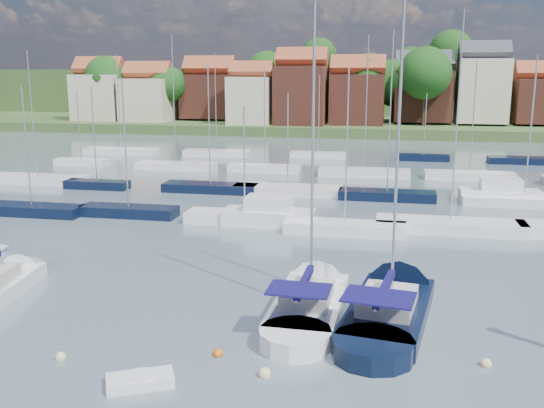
# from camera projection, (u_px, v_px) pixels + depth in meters

# --- Properties ---
(ground) EXTENTS (260.00, 260.00, 0.00)m
(ground) POSITION_uv_depth(u_px,v_px,m) (355.00, 182.00, 64.84)
(ground) COLOR #3F4F55
(ground) RESTS_ON ground
(sailboat_left) EXTENTS (3.76, 9.92, 13.24)m
(sailboat_left) POSITION_uv_depth(u_px,v_px,m) (8.00, 282.00, 33.01)
(sailboat_left) COLOR silver
(sailboat_left) RESTS_ON ground
(sailboat_centre) EXTENTS (3.38, 12.07, 16.31)m
(sailboat_centre) POSITION_uv_depth(u_px,v_px,m) (313.00, 296.00, 30.94)
(sailboat_centre) COLOR silver
(sailboat_centre) RESTS_ON ground
(sailboat_navy) EXTENTS (5.32, 13.49, 18.10)m
(sailboat_navy) POSITION_uv_depth(u_px,v_px,m) (394.00, 300.00, 30.41)
(sailboat_navy) COLOR black
(sailboat_navy) RESTS_ON ground
(tender) EXTENTS (2.73, 2.14, 0.54)m
(tender) POSITION_uv_depth(u_px,v_px,m) (140.00, 381.00, 22.77)
(tender) COLOR silver
(tender) RESTS_ON ground
(buoy_b) EXTENTS (0.45, 0.45, 0.45)m
(buoy_b) POSITION_uv_depth(u_px,v_px,m) (61.00, 359.00, 24.89)
(buoy_b) COLOR beige
(buoy_b) RESTS_ON ground
(buoy_c) EXTENTS (0.44, 0.44, 0.44)m
(buoy_c) POSITION_uv_depth(u_px,v_px,m) (218.00, 356.00, 25.23)
(buoy_c) COLOR #D85914
(buoy_c) RESTS_ON ground
(buoy_d) EXTENTS (0.52, 0.52, 0.52)m
(buoy_d) POSITION_uv_depth(u_px,v_px,m) (265.00, 376.00, 23.53)
(buoy_d) COLOR beige
(buoy_d) RESTS_ON ground
(buoy_e) EXTENTS (0.51, 0.51, 0.51)m
(buoy_e) POSITION_uv_depth(u_px,v_px,m) (422.00, 291.00, 32.63)
(buoy_e) COLOR beige
(buoy_e) RESTS_ON ground
(buoy_f) EXTENTS (0.46, 0.46, 0.46)m
(buoy_f) POSITION_uv_depth(u_px,v_px,m) (486.00, 366.00, 24.34)
(buoy_f) COLOR beige
(buoy_f) RESTS_ON ground
(marina_field) EXTENTS (79.62, 41.41, 15.93)m
(marina_field) POSITION_uv_depth(u_px,v_px,m) (371.00, 187.00, 59.74)
(marina_field) COLOR silver
(marina_field) RESTS_ON ground
(far_shore_town) EXTENTS (212.46, 90.00, 22.27)m
(far_shore_town) POSITION_uv_depth(u_px,v_px,m) (388.00, 100.00, 152.18)
(far_shore_town) COLOR #45582C
(far_shore_town) RESTS_ON ground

